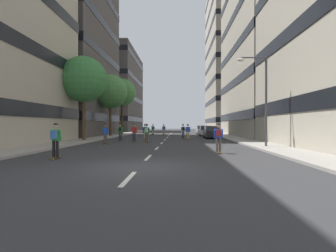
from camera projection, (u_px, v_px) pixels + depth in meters
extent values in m
plane|color=#333335|center=(167.00, 137.00, 33.43)|extent=(142.06, 142.06, 0.00)
cube|color=#9E9991|center=(113.00, 136.00, 36.75)|extent=(2.59, 65.11, 0.14)
cube|color=#9E9991|center=(224.00, 136.00, 36.03)|extent=(2.59, 65.11, 0.14)
cube|color=silver|center=(128.00, 178.00, 7.78)|extent=(0.16, 2.20, 0.01)
cube|color=silver|center=(148.00, 157.00, 12.78)|extent=(0.16, 2.20, 0.01)
cube|color=silver|center=(157.00, 148.00, 17.77)|extent=(0.16, 2.20, 0.01)
cube|color=silver|center=(162.00, 143.00, 22.77)|extent=(0.16, 2.20, 0.01)
cube|color=silver|center=(165.00, 140.00, 27.76)|extent=(0.16, 2.20, 0.01)
cube|color=silver|center=(167.00, 137.00, 32.76)|extent=(0.16, 2.20, 0.01)
cube|color=silver|center=(169.00, 136.00, 37.75)|extent=(0.16, 2.20, 0.01)
cube|color=silver|center=(170.00, 134.00, 42.75)|extent=(0.16, 2.20, 0.01)
cube|color=silver|center=(171.00, 133.00, 47.74)|extent=(0.16, 2.20, 0.01)
cube|color=silver|center=(172.00, 133.00, 52.74)|extent=(0.16, 2.20, 0.01)
cube|color=silver|center=(172.00, 132.00, 57.73)|extent=(0.16, 2.20, 0.01)
cube|color=silver|center=(173.00, 131.00, 62.73)|extent=(0.16, 2.20, 0.01)
cube|color=#4C4744|center=(49.00, 14.00, 37.43)|extent=(16.97, 17.12, 36.58)
cube|color=black|center=(50.00, 118.00, 37.52)|extent=(17.09, 17.24, 1.10)
cube|color=black|center=(50.00, 87.00, 37.49)|extent=(17.09, 17.24, 1.10)
cube|color=black|center=(50.00, 57.00, 37.47)|extent=(17.09, 17.24, 1.10)
cube|color=black|center=(49.00, 26.00, 37.44)|extent=(17.09, 17.24, 1.10)
cube|color=#4C4744|center=(104.00, 92.00, 64.77)|extent=(16.97, 22.28, 20.25)
cube|color=black|center=(104.00, 119.00, 64.81)|extent=(17.09, 22.40, 1.10)
cube|color=black|center=(104.00, 100.00, 64.78)|extent=(17.09, 22.40, 1.10)
cube|color=black|center=(104.00, 81.00, 64.75)|extent=(17.09, 22.40, 1.10)
cube|color=black|center=(104.00, 61.00, 64.72)|extent=(17.09, 22.40, 1.10)
cube|color=#BCB29E|center=(293.00, 20.00, 35.85)|extent=(16.97, 20.59, 33.48)
cube|color=black|center=(292.00, 116.00, 35.92)|extent=(17.09, 20.71, 1.10)
cube|color=black|center=(292.00, 83.00, 35.90)|extent=(17.09, 20.71, 1.10)
cube|color=black|center=(292.00, 50.00, 35.87)|extent=(17.09, 20.71, 1.10)
cube|color=black|center=(293.00, 17.00, 35.85)|extent=(17.09, 20.71, 1.10)
cube|color=#BCB29E|center=(244.00, 59.00, 63.13)|extent=(16.97, 21.13, 36.86)
cube|color=black|center=(243.00, 120.00, 63.22)|extent=(17.09, 21.25, 1.10)
cube|color=black|center=(243.00, 102.00, 63.19)|extent=(17.09, 21.25, 1.10)
cube|color=black|center=(243.00, 84.00, 63.17)|extent=(17.09, 21.25, 1.10)
cube|color=black|center=(244.00, 66.00, 63.14)|extent=(17.09, 21.25, 1.10)
cube|color=black|center=(244.00, 48.00, 63.12)|extent=(17.09, 21.25, 1.10)
cube|color=black|center=(244.00, 29.00, 63.09)|extent=(17.09, 21.25, 1.10)
cube|color=black|center=(244.00, 11.00, 63.07)|extent=(17.09, 21.25, 1.10)
cube|color=black|center=(212.00, 134.00, 30.99)|extent=(1.80, 4.40, 0.70)
cube|color=#2D3338|center=(212.00, 129.00, 30.84)|extent=(1.60, 2.10, 0.64)
cylinder|color=black|center=(204.00, 135.00, 32.48)|extent=(0.22, 0.64, 0.64)
cylinder|color=black|center=(216.00, 135.00, 32.41)|extent=(0.22, 0.64, 0.64)
cylinder|color=black|center=(206.00, 136.00, 29.58)|extent=(0.22, 0.64, 0.64)
cylinder|color=black|center=(220.00, 136.00, 29.51)|extent=(0.22, 0.64, 0.64)
cube|color=silver|center=(202.00, 131.00, 44.59)|extent=(1.80, 4.40, 0.70)
cube|color=#2D3338|center=(202.00, 127.00, 44.44)|extent=(1.60, 2.10, 0.64)
cylinder|color=black|center=(197.00, 132.00, 46.07)|extent=(0.22, 0.64, 0.64)
cylinder|color=black|center=(205.00, 132.00, 46.00)|extent=(0.22, 0.64, 0.64)
cylinder|color=black|center=(198.00, 133.00, 43.18)|extent=(0.22, 0.64, 0.64)
cylinder|color=black|center=(207.00, 133.00, 43.11)|extent=(0.22, 0.64, 0.64)
cube|color=silver|center=(205.00, 132.00, 38.17)|extent=(1.80, 4.40, 0.70)
cube|color=#2D3338|center=(206.00, 128.00, 38.02)|extent=(1.60, 2.10, 0.64)
cylinder|color=black|center=(199.00, 133.00, 39.66)|extent=(0.22, 0.64, 0.64)
cylinder|color=black|center=(210.00, 133.00, 39.59)|extent=(0.22, 0.64, 0.64)
cylinder|color=black|center=(201.00, 134.00, 36.76)|extent=(0.22, 0.64, 0.64)
cylinder|color=black|center=(212.00, 134.00, 36.69)|extent=(0.22, 0.64, 0.64)
cylinder|color=#4C3823|center=(84.00, 118.00, 25.36)|extent=(0.36, 0.36, 4.53)
sphere|color=#387A3D|center=(84.00, 79.00, 25.34)|extent=(4.66, 4.66, 4.66)
cylinder|color=#4C3823|center=(122.00, 118.00, 42.41)|extent=(0.36, 0.36, 5.43)
sphere|color=#478442|center=(122.00, 92.00, 42.39)|extent=(4.64, 4.64, 4.64)
cylinder|color=#4C3823|center=(110.00, 120.00, 35.16)|extent=(0.36, 0.36, 4.54)
sphere|color=#478442|center=(110.00, 92.00, 35.14)|extent=(4.81, 4.81, 4.81)
cylinder|color=#3F3F44|center=(266.00, 101.00, 17.98)|extent=(0.16, 0.16, 6.50)
cylinder|color=#3F3F44|center=(254.00, 58.00, 18.00)|extent=(1.80, 0.10, 0.10)
ellipsoid|color=silver|center=(241.00, 60.00, 18.05)|extent=(0.50, 0.30, 0.24)
cube|color=brown|center=(147.00, 142.00, 23.07)|extent=(0.32, 0.92, 0.02)
cylinder|color=#D8BF4C|center=(148.00, 142.00, 23.38)|extent=(0.19, 0.09, 0.07)
cylinder|color=#D8BF4C|center=(146.00, 143.00, 22.75)|extent=(0.19, 0.09, 0.07)
cylinder|color=#594C47|center=(146.00, 138.00, 23.08)|extent=(0.16, 0.16, 0.80)
cylinder|color=#594C47|center=(148.00, 138.00, 23.05)|extent=(0.16, 0.16, 0.80)
cube|color=green|center=(147.00, 130.00, 23.06)|extent=(0.34, 0.24, 0.55)
cylinder|color=green|center=(145.00, 131.00, 23.15)|extent=(0.12, 0.24, 0.55)
cylinder|color=green|center=(149.00, 131.00, 23.07)|extent=(0.12, 0.24, 0.55)
sphere|color=#997051|center=(147.00, 125.00, 23.08)|extent=(0.22, 0.22, 0.22)
sphere|color=black|center=(147.00, 125.00, 23.08)|extent=(0.21, 0.21, 0.21)
cube|color=beige|center=(146.00, 130.00, 22.89)|extent=(0.28, 0.19, 0.40)
cube|color=brown|center=(164.00, 135.00, 40.04)|extent=(0.28, 0.91, 0.02)
cylinder|color=#D8BF4C|center=(164.00, 135.00, 40.35)|extent=(0.19, 0.09, 0.07)
cylinder|color=#D8BF4C|center=(163.00, 135.00, 39.72)|extent=(0.19, 0.09, 0.07)
cylinder|color=tan|center=(163.00, 132.00, 40.05)|extent=(0.15, 0.15, 0.80)
cylinder|color=tan|center=(164.00, 132.00, 40.02)|extent=(0.15, 0.15, 0.80)
cube|color=blue|center=(164.00, 128.00, 40.03)|extent=(0.34, 0.23, 0.55)
cylinder|color=blue|center=(162.00, 128.00, 40.11)|extent=(0.11, 0.24, 0.55)
cylinder|color=blue|center=(165.00, 128.00, 40.05)|extent=(0.11, 0.24, 0.55)
sphere|color=#997051|center=(164.00, 125.00, 40.05)|extent=(0.22, 0.22, 0.22)
sphere|color=black|center=(164.00, 125.00, 40.05)|extent=(0.21, 0.21, 0.21)
cube|color=#4C8C4C|center=(164.00, 128.00, 39.85)|extent=(0.27, 0.18, 0.40)
cube|color=brown|center=(120.00, 140.00, 25.74)|extent=(0.32, 0.92, 0.02)
cylinder|color=#D8BF4C|center=(121.00, 140.00, 26.06)|extent=(0.19, 0.09, 0.07)
cylinder|color=#D8BF4C|center=(120.00, 141.00, 25.42)|extent=(0.19, 0.09, 0.07)
cylinder|color=#2D334C|center=(119.00, 136.00, 25.73)|extent=(0.16, 0.16, 0.80)
cylinder|color=#2D334C|center=(121.00, 136.00, 25.74)|extent=(0.16, 0.16, 0.80)
cube|color=green|center=(120.00, 130.00, 25.73)|extent=(0.34, 0.24, 0.55)
cylinder|color=green|center=(118.00, 130.00, 25.76)|extent=(0.12, 0.24, 0.55)
cylinder|color=green|center=(122.00, 130.00, 25.80)|extent=(0.12, 0.24, 0.55)
sphere|color=beige|center=(120.00, 125.00, 25.75)|extent=(0.22, 0.22, 0.22)
sphere|color=black|center=(120.00, 125.00, 25.75)|extent=(0.21, 0.21, 0.21)
cube|color=black|center=(120.00, 129.00, 25.55)|extent=(0.28, 0.19, 0.40)
cube|color=brown|center=(188.00, 139.00, 28.05)|extent=(0.29, 0.92, 0.02)
cylinder|color=#D8BF4C|center=(188.00, 139.00, 28.37)|extent=(0.19, 0.09, 0.07)
cylinder|color=#D8BF4C|center=(188.00, 139.00, 27.73)|extent=(0.19, 0.09, 0.07)
cylinder|color=tan|center=(187.00, 135.00, 28.04)|extent=(0.15, 0.15, 0.80)
cylinder|color=tan|center=(189.00, 135.00, 28.06)|extent=(0.15, 0.15, 0.80)
cube|color=blue|center=(188.00, 129.00, 28.05)|extent=(0.34, 0.23, 0.55)
cylinder|color=blue|center=(186.00, 129.00, 28.08)|extent=(0.11, 0.24, 0.55)
cylinder|color=blue|center=(190.00, 129.00, 28.11)|extent=(0.11, 0.24, 0.55)
sphere|color=beige|center=(188.00, 125.00, 28.06)|extent=(0.22, 0.22, 0.22)
sphere|color=black|center=(188.00, 125.00, 28.06)|extent=(0.21, 0.21, 0.21)
cube|color=brown|center=(55.00, 157.00, 12.27)|extent=(0.20, 0.90, 0.02)
cylinder|color=#D8BF4C|center=(59.00, 157.00, 12.59)|extent=(0.18, 0.07, 0.07)
cylinder|color=#D8BF4C|center=(52.00, 159.00, 11.95)|extent=(0.18, 0.07, 0.07)
cylinder|color=black|center=(54.00, 149.00, 12.27)|extent=(0.14, 0.14, 0.80)
cylinder|color=black|center=(57.00, 149.00, 12.26)|extent=(0.14, 0.14, 0.80)
cube|color=green|center=(55.00, 135.00, 12.26)|extent=(0.32, 0.20, 0.55)
cylinder|color=green|center=(52.00, 136.00, 12.32)|extent=(0.09, 0.23, 0.55)
cylinder|color=green|center=(60.00, 136.00, 12.30)|extent=(0.09, 0.23, 0.55)
sphere|color=beige|center=(56.00, 126.00, 12.28)|extent=(0.22, 0.22, 0.22)
sphere|color=black|center=(56.00, 125.00, 12.28)|extent=(0.21, 0.21, 0.21)
cube|color=#3F72BF|center=(54.00, 135.00, 12.08)|extent=(0.26, 0.16, 0.40)
cube|color=brown|center=(145.00, 138.00, 29.18)|extent=(0.23, 0.91, 0.02)
cylinder|color=#D8BF4C|center=(145.00, 139.00, 29.50)|extent=(0.18, 0.08, 0.07)
cylinder|color=#D8BF4C|center=(145.00, 139.00, 28.86)|extent=(0.18, 0.08, 0.07)
cylinder|color=tan|center=(144.00, 135.00, 29.18)|extent=(0.15, 0.15, 0.80)
cylinder|color=tan|center=(146.00, 135.00, 29.17)|extent=(0.15, 0.15, 0.80)
cube|color=blue|center=(145.00, 129.00, 29.17)|extent=(0.33, 0.21, 0.55)
cylinder|color=blue|center=(143.00, 129.00, 29.22)|extent=(0.10, 0.23, 0.55)
cylinder|color=blue|center=(147.00, 129.00, 29.22)|extent=(0.10, 0.23, 0.55)
sphere|color=tan|center=(145.00, 125.00, 29.19)|extent=(0.22, 0.22, 0.22)
sphere|color=black|center=(145.00, 125.00, 29.19)|extent=(0.21, 0.21, 0.21)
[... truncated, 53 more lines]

